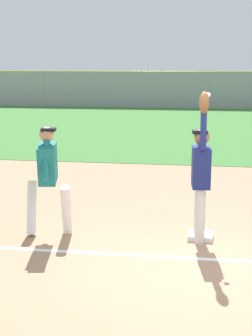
{
  "coord_description": "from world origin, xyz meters",
  "views": [
    {
      "loc": [
        -0.02,
        -6.67,
        2.65
      ],
      "look_at": [
        -1.28,
        1.24,
        1.05
      ],
      "focal_mm": 55.57,
      "sensor_mm": 36.0,
      "label": 1
    }
  ],
  "objects_px": {
    "parked_car_white": "(252,94)",
    "first_base": "(200,236)",
    "runner": "(48,173)",
    "parked_car_silver": "(49,93)",
    "baseball": "(208,95)",
    "fielder": "(201,169)",
    "parked_car_black": "(113,93)",
    "parked_car_green": "(181,93)"
  },
  "relations": [
    {
      "from": "fielder",
      "to": "parked_car_silver",
      "type": "height_order",
      "value": "fielder"
    },
    {
      "from": "fielder",
      "to": "parked_car_green",
      "type": "relative_size",
      "value": 0.5
    },
    {
      "from": "baseball",
      "to": "parked_car_white",
      "type": "distance_m",
      "value": 28.36
    },
    {
      "from": "fielder",
      "to": "parked_car_green",
      "type": "height_order",
      "value": "fielder"
    },
    {
      "from": "parked_car_white",
      "to": "first_base",
      "type": "bearing_deg",
      "value": -92.46
    },
    {
      "from": "parked_car_black",
      "to": "parked_car_green",
      "type": "bearing_deg",
      "value": 1.29
    },
    {
      "from": "first_base",
      "to": "fielder",
      "type": "bearing_deg",
      "value": -96.99
    },
    {
      "from": "fielder",
      "to": "baseball",
      "type": "xyz_separation_m",
      "value": [
        0.07,
        0.31,
        1.08
      ]
    },
    {
      "from": "runner",
      "to": "parked_car_silver",
      "type": "relative_size",
      "value": 0.39
    },
    {
      "from": "parked_car_black",
      "to": "parked_car_green",
      "type": "distance_m",
      "value": 4.78
    },
    {
      "from": "runner",
      "to": "parked_car_silver",
      "type": "bearing_deg",
      "value": 96.86
    },
    {
      "from": "first_base",
      "to": "parked_car_green",
      "type": "distance_m",
      "value": 28.6
    },
    {
      "from": "parked_car_black",
      "to": "parked_car_white",
      "type": "xyz_separation_m",
      "value": [
        9.59,
        -0.12,
        0.0
      ]
    },
    {
      "from": "fielder",
      "to": "parked_car_silver",
      "type": "distance_m",
      "value": 30.22
    },
    {
      "from": "fielder",
      "to": "parked_car_black",
      "type": "xyz_separation_m",
      "value": [
        -6.67,
        28.61,
        -0.45
      ]
    },
    {
      "from": "baseball",
      "to": "parked_car_green",
      "type": "relative_size",
      "value": 0.02
    },
    {
      "from": "parked_car_black",
      "to": "parked_car_white",
      "type": "height_order",
      "value": "same"
    },
    {
      "from": "fielder",
      "to": "runner",
      "type": "xyz_separation_m",
      "value": [
        -2.34,
        -0.06,
        -0.12
      ]
    },
    {
      "from": "parked_car_black",
      "to": "parked_car_green",
      "type": "relative_size",
      "value": 0.98
    },
    {
      "from": "parked_car_green",
      "to": "parked_car_white",
      "type": "bearing_deg",
      "value": -6.49
    },
    {
      "from": "first_base",
      "to": "fielder",
      "type": "height_order",
      "value": "fielder"
    },
    {
      "from": "runner",
      "to": "parked_car_black",
      "type": "bearing_deg",
      "value": 88.05
    },
    {
      "from": "runner",
      "to": "parked_car_silver",
      "type": "distance_m",
      "value": 29.49
    },
    {
      "from": "runner",
      "to": "baseball",
      "type": "xyz_separation_m",
      "value": [
        2.41,
        0.37,
        1.21
      ]
    },
    {
      "from": "baseball",
      "to": "parked_car_black",
      "type": "height_order",
      "value": "baseball"
    },
    {
      "from": "parked_car_green",
      "to": "runner",
      "type": "bearing_deg",
      "value": -95.13
    },
    {
      "from": "parked_car_silver",
      "to": "parked_car_black",
      "type": "relative_size",
      "value": 1.01
    },
    {
      "from": "parked_car_silver",
      "to": "fielder",
      "type": "bearing_deg",
      "value": -66.27
    },
    {
      "from": "first_base",
      "to": "parked_car_silver",
      "type": "relative_size",
      "value": 0.09
    },
    {
      "from": "runner",
      "to": "parked_car_green",
      "type": "xyz_separation_m",
      "value": [
        0.45,
        28.73,
        -0.32
      ]
    },
    {
      "from": "runner",
      "to": "parked_car_black",
      "type": "height_order",
      "value": "runner"
    },
    {
      "from": "parked_car_silver",
      "to": "parked_car_white",
      "type": "relative_size",
      "value": 0.99
    },
    {
      "from": "parked_car_silver",
      "to": "parked_car_black",
      "type": "distance_m",
      "value": 4.52
    },
    {
      "from": "fielder",
      "to": "parked_car_white",
      "type": "bearing_deg",
      "value": -101.19
    },
    {
      "from": "runner",
      "to": "parked_car_silver",
      "type": "xyz_separation_m",
      "value": [
        -8.81,
        28.14,
        -0.32
      ]
    },
    {
      "from": "parked_car_black",
      "to": "parked_car_white",
      "type": "relative_size",
      "value": 0.98
    },
    {
      "from": "runner",
      "to": "parked_car_white",
      "type": "height_order",
      "value": "runner"
    },
    {
      "from": "fielder",
      "to": "parked_car_white",
      "type": "relative_size",
      "value": 0.51
    },
    {
      "from": "baseball",
      "to": "parked_car_silver",
      "type": "xyz_separation_m",
      "value": [
        -11.22,
        27.77,
        -1.53
      ]
    },
    {
      "from": "parked_car_silver",
      "to": "baseball",
      "type": "bearing_deg",
      "value": -65.92
    },
    {
      "from": "runner",
      "to": "parked_car_white",
      "type": "relative_size",
      "value": 0.38
    },
    {
      "from": "first_base",
      "to": "baseball",
      "type": "distance_m",
      "value": 2.17
    }
  ]
}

